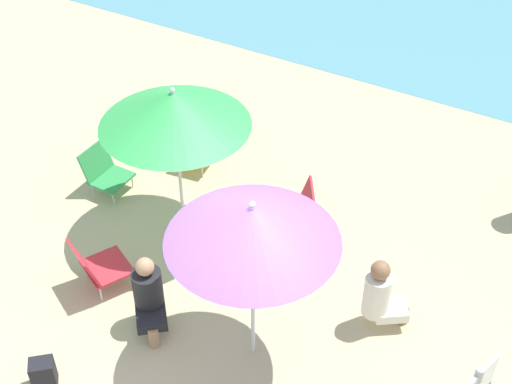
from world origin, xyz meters
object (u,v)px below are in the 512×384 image
object	(u,v)px
umbrella_green	(174,109)
person_c	(149,295)
beach_chair_e	(294,207)
umbrella_purple	(253,224)
beach_bag	(43,373)
beach_chair_b	(198,143)
person_a	(381,295)
beach_chair_d	(97,265)
beach_chair_a	(104,171)

from	to	relation	value
umbrella_green	person_c	world-z (taller)	umbrella_green
umbrella_green	person_c	distance (m)	2.11
umbrella_green	beach_chair_e	world-z (taller)	umbrella_green
umbrella_purple	beach_bag	world-z (taller)	umbrella_purple
beach_chair_b	person_a	xyz separation A→B (m)	(3.38, -1.52, 0.14)
umbrella_purple	beach_chair_e	bearing A→B (deg)	105.52
beach_chair_b	beach_chair_e	xyz separation A→B (m)	(1.83, -0.57, 0.01)
umbrella_purple	beach_chair_d	world-z (taller)	umbrella_purple
beach_chair_d	beach_chair_e	distance (m)	2.54
beach_chair_d	person_c	distance (m)	0.90
beach_chair_a	beach_bag	xyz separation A→B (m)	(1.50, -2.82, -0.13)
umbrella_green	beach_chair_a	bearing A→B (deg)	175.92
beach_chair_a	person_a	bearing A→B (deg)	-4.61
beach_bag	umbrella_purple	bearing A→B (deg)	41.07
beach_chair_e	beach_chair_d	bearing A→B (deg)	22.96
beach_chair_b	beach_bag	bearing A→B (deg)	2.08
person_a	beach_bag	xyz separation A→B (m)	(-2.64, -2.45, -0.28)
beach_chair_b	beach_chair_e	bearing A→B (deg)	64.24
umbrella_green	beach_chair_d	xyz separation A→B (m)	(-0.24, -1.38, -1.43)
person_a	person_c	distance (m)	2.50
beach_chair_e	person_a	bearing A→B (deg)	117.00
beach_chair_b	beach_chair_e	size ratio (longest dim) A/B	0.83
beach_chair_a	beach_chair_b	xyz separation A→B (m)	(0.76, 1.15, 0.01)
beach_chair_a	person_a	size ratio (longest dim) A/B	0.66
beach_chair_b	person_c	xyz separation A→B (m)	(1.22, -2.79, 0.17)
umbrella_purple	beach_bag	size ratio (longest dim) A/B	5.97
person_a	umbrella_purple	bearing A→B (deg)	-169.05
beach_chair_d	person_c	world-z (taller)	person_c
umbrella_green	beach_chair_a	distance (m)	2.00
beach_chair_b	umbrella_purple	bearing A→B (deg)	34.58
person_c	beach_chair_a	bearing A→B (deg)	-170.50
beach_chair_d	beach_chair_b	bearing A→B (deg)	34.43
umbrella_green	beach_chair_b	bearing A→B (deg)	115.38
umbrella_green	person_a	size ratio (longest dim) A/B	2.16
umbrella_green	beach_bag	bearing A→B (deg)	-86.84
umbrella_green	beach_chair_b	size ratio (longest dim) A/B	3.13
umbrella_green	person_c	xyz separation A→B (m)	(0.63, -1.54, -1.29)
person_c	beach_bag	distance (m)	1.32
umbrella_purple	beach_chair_e	size ratio (longest dim) A/B	2.67
beach_chair_a	beach_chair_d	size ratio (longest dim) A/B	0.83
beach_chair_b	beach_chair_e	world-z (taller)	beach_chair_b
umbrella_purple	umbrella_green	world-z (taller)	umbrella_purple
umbrella_green	person_a	world-z (taller)	umbrella_green
beach_chair_a	beach_chair_b	size ratio (longest dim) A/B	0.95
umbrella_green	umbrella_purple	bearing A→B (deg)	-35.98
umbrella_green	beach_chair_a	world-z (taller)	umbrella_green
person_a	beach_chair_b	bearing A→B (deg)	121.13
beach_chair_e	beach_bag	xyz separation A→B (m)	(-1.09, -3.40, -0.16)
beach_chair_a	beach_chair_b	bearing A→B (deg)	57.07
umbrella_green	beach_chair_d	world-z (taller)	umbrella_green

